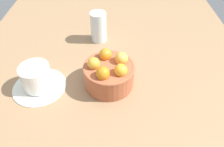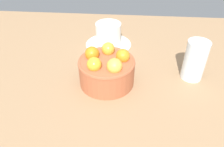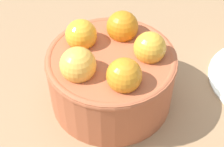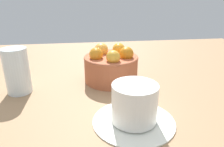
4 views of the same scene
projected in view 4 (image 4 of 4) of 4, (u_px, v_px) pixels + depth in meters
The scene contains 4 objects.
ground_plane at pixel (111, 86), 62.98cm from camera, with size 139.68×101.10×3.73cm, color #997551.
terracotta_bowl at pixel (111, 65), 60.62cm from camera, with size 15.57×15.57×10.44cm.
coffee_cup at pixel (134, 106), 41.06cm from camera, with size 16.55×16.55×8.22cm.
water_glass at pixel (17, 71), 52.82cm from camera, with size 6.14×6.14×11.73cm, color silver.
Camera 4 is at (7.52, 56.79, 24.55)cm, focal length 33.60 mm.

